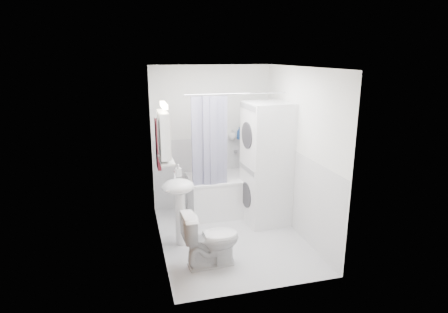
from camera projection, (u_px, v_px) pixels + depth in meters
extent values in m
plane|color=#B9B9BE|center=(232.00, 237.00, 5.41)|extent=(2.60, 2.60, 0.00)
plane|color=white|center=(211.00, 138.00, 6.31)|extent=(2.00, 0.00, 2.00)
plane|color=white|center=(267.00, 190.00, 3.88)|extent=(2.00, 0.00, 2.00)
plane|color=white|center=(158.00, 163.00, 4.85)|extent=(0.00, 2.60, 2.60)
plane|color=white|center=(300.00, 153.00, 5.34)|extent=(0.00, 2.60, 2.60)
plane|color=white|center=(233.00, 67.00, 4.78)|extent=(2.60, 2.60, 0.00)
plane|color=white|center=(212.00, 172.00, 6.46)|extent=(1.98, 0.00, 1.98)
plane|color=white|center=(161.00, 205.00, 5.01)|extent=(0.00, 2.58, 2.58)
plane|color=white|center=(297.00, 192.00, 5.50)|extent=(0.00, 2.58, 2.58)
plane|color=brown|center=(168.00, 202.00, 4.09)|extent=(0.00, 2.00, 2.00)
cylinder|color=silver|center=(168.00, 191.00, 4.40)|extent=(0.04, 0.04, 0.04)
cube|color=white|center=(238.00, 194.00, 6.28)|extent=(1.63, 0.76, 0.60)
cube|color=white|center=(238.00, 176.00, 6.20)|extent=(1.65, 0.78, 0.03)
cube|color=silver|center=(238.00, 182.00, 6.23)|extent=(1.45, 0.58, 0.20)
cylinder|color=silver|center=(244.00, 151.00, 6.47)|extent=(0.04, 0.12, 0.04)
cylinder|color=silver|center=(245.00, 93.00, 5.52)|extent=(1.83, 0.02, 0.02)
cube|color=#151448|center=(195.00, 146.00, 5.54)|extent=(0.10, 0.02, 1.45)
cube|color=#151448|center=(201.00, 145.00, 5.56)|extent=(0.10, 0.02, 1.45)
cube|color=#151448|center=(207.00, 145.00, 5.58)|extent=(0.10, 0.02, 1.45)
cube|color=#151448|center=(213.00, 145.00, 5.60)|extent=(0.10, 0.02, 1.45)
cube|color=#151448|center=(219.00, 144.00, 5.62)|extent=(0.10, 0.02, 1.45)
cube|color=#151448|center=(225.00, 144.00, 5.64)|extent=(0.10, 0.02, 1.45)
ellipsoid|color=white|center=(178.00, 187.00, 5.00)|extent=(0.44, 0.37, 0.20)
cylinder|color=white|center=(180.00, 219.00, 5.13)|extent=(0.14, 0.14, 0.75)
cylinder|color=silver|center=(175.00, 175.00, 5.09)|extent=(0.03, 0.03, 0.14)
cylinder|color=silver|center=(175.00, 172.00, 5.04)|extent=(0.02, 0.10, 0.02)
cube|color=white|center=(163.00, 134.00, 4.88)|extent=(0.12, 0.50, 0.60)
cube|color=white|center=(168.00, 134.00, 4.89)|extent=(0.01, 0.47, 0.57)
cube|color=#FFEABF|center=(164.00, 105.00, 4.78)|extent=(0.06, 0.45, 0.06)
cube|color=silver|center=(166.00, 160.00, 4.97)|extent=(0.18, 0.54, 0.02)
cube|color=silver|center=(247.00, 139.00, 6.42)|extent=(0.22, 0.06, 0.02)
cube|color=#511625|center=(158.00, 144.00, 5.55)|extent=(0.05, 0.31, 0.74)
cube|color=#511625|center=(159.00, 121.00, 5.47)|extent=(0.03, 0.28, 0.08)
cylinder|color=silver|center=(156.00, 119.00, 5.45)|extent=(0.02, 0.04, 0.02)
cube|color=white|center=(266.00, 192.00, 5.85)|extent=(0.70, 0.70, 0.94)
cylinder|color=#2D2D33|center=(246.00, 195.00, 5.77)|extent=(0.04, 0.40, 0.40)
cube|color=gray|center=(246.00, 169.00, 5.66)|extent=(0.04, 0.60, 0.08)
cube|color=white|center=(268.00, 134.00, 5.61)|extent=(0.70, 0.70, 0.94)
cylinder|color=#2D2D33|center=(247.00, 135.00, 5.53)|extent=(0.04, 0.40, 0.40)
cube|color=gray|center=(247.00, 107.00, 5.41)|extent=(0.04, 0.60, 0.08)
imported|color=white|center=(211.00, 239.00, 4.63)|extent=(0.73, 0.43, 0.70)
imported|color=gray|center=(179.00, 174.00, 5.22)|extent=(0.08, 0.17, 0.08)
imported|color=gray|center=(167.00, 160.00, 4.82)|extent=(0.07, 0.18, 0.07)
imported|color=gray|center=(165.00, 153.00, 5.07)|extent=(0.10, 0.09, 0.10)
imported|color=gray|center=(232.00, 136.00, 6.33)|extent=(0.13, 0.17, 0.13)
imported|color=#234B8D|center=(239.00, 137.00, 6.37)|extent=(0.08, 0.21, 0.08)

